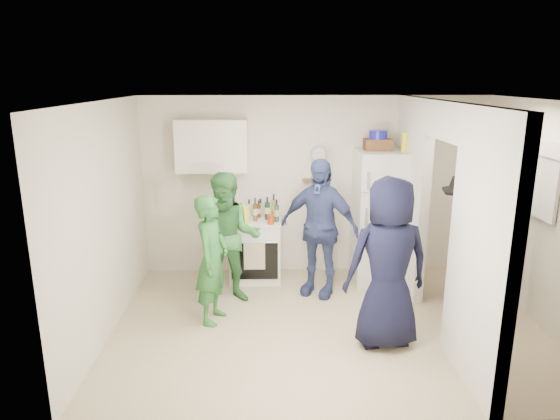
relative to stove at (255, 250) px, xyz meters
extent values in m
plane|color=tan|center=(0.84, -1.37, -0.43)|extent=(4.80, 4.80, 0.00)
plane|color=silver|center=(0.84, 0.33, 0.82)|extent=(4.80, 0.00, 4.80)
plane|color=silver|center=(0.84, -3.07, 0.82)|extent=(4.80, 0.00, 4.80)
plane|color=silver|center=(-1.56, -1.37, 0.82)|extent=(0.00, 3.40, 3.40)
plane|color=silver|center=(3.24, -1.37, 0.82)|extent=(0.00, 3.40, 3.40)
plane|color=white|center=(0.84, -1.37, 2.07)|extent=(4.80, 4.80, 0.00)
cube|color=silver|center=(2.04, -0.27, 0.82)|extent=(0.12, 1.20, 2.50)
cube|color=silver|center=(2.04, -2.47, 0.82)|extent=(0.12, 1.20, 2.50)
cube|color=silver|center=(2.04, -1.37, 1.87)|extent=(0.12, 1.00, 0.40)
cube|color=white|center=(0.00, 0.00, 0.00)|extent=(0.72, 0.60, 0.85)
cube|color=silver|center=(-0.56, 0.15, 1.42)|extent=(0.95, 0.34, 0.70)
cube|color=silver|center=(1.74, -0.03, 0.47)|extent=(0.74, 0.72, 1.80)
cube|color=brown|center=(1.64, 0.02, 1.45)|extent=(0.35, 0.25, 0.15)
cylinder|color=#171593|center=(1.64, 0.02, 1.58)|extent=(0.24, 0.24, 0.11)
cylinder|color=yellow|center=(1.96, -0.13, 1.50)|extent=(0.09, 0.09, 0.25)
cylinder|color=white|center=(0.89, 0.31, 1.27)|extent=(0.22, 0.02, 0.22)
cube|color=olive|center=(0.84, 0.28, 0.92)|extent=(0.35, 0.08, 0.03)
cube|color=black|center=(3.22, -1.17, 1.22)|extent=(0.03, 0.70, 0.80)
cube|color=white|center=(3.20, -1.17, 1.22)|extent=(0.04, 0.76, 0.86)
cube|color=white|center=(3.18, -1.17, 1.57)|extent=(0.04, 0.82, 0.18)
cylinder|color=#FFFA15|center=(-0.12, -0.22, 0.55)|extent=(0.09, 0.09, 0.25)
cylinder|color=red|center=(0.22, -0.20, 0.49)|extent=(0.09, 0.09, 0.12)
imported|color=#2B692A|center=(-0.45, -1.23, 0.32)|extent=(0.49, 0.62, 1.49)
imported|color=#3C8948|center=(-0.30, -0.70, 0.39)|extent=(0.80, 0.62, 1.64)
imported|color=#3C4882|center=(0.82, -0.50, 0.46)|extent=(1.12, 0.87, 1.78)
imported|color=black|center=(1.40, -1.80, 0.47)|extent=(0.95, 0.68, 1.80)
imported|color=black|center=(2.49, -1.06, 0.42)|extent=(1.11, 1.27, 1.70)
cylinder|color=olive|center=(-0.28, 0.10, 0.58)|extent=(0.08, 0.08, 0.31)
cylinder|color=#194B25|center=(-0.18, -0.09, 0.56)|extent=(0.07, 0.07, 0.26)
cylinder|color=silver|center=(-0.08, 0.16, 0.55)|extent=(0.07, 0.07, 0.25)
cylinder|color=#573F0F|center=(0.01, -0.05, 0.59)|extent=(0.06, 0.06, 0.32)
cylinder|color=#9A9BAB|center=(0.08, 0.18, 0.55)|extent=(0.08, 0.08, 0.25)
cylinder|color=#123420|center=(0.17, 0.03, 0.58)|extent=(0.07, 0.07, 0.32)
cylinder|color=#9E9533|center=(0.26, 0.13, 0.59)|extent=(0.06, 0.06, 0.33)
cylinder|color=#B7BBC4|center=(-0.28, -0.10, 0.56)|extent=(0.06, 0.06, 0.27)
cylinder|color=#56260E|center=(0.06, 0.11, 0.55)|extent=(0.06, 0.06, 0.24)
cylinder|color=#1E583D|center=(0.30, -0.10, 0.58)|extent=(0.06, 0.06, 0.31)
camera|label=1|loc=(0.17, -6.53, 2.31)|focal=32.00mm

